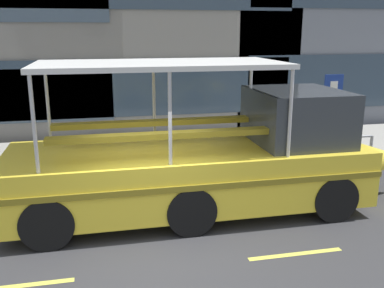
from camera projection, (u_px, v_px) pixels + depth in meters
ground_plane at (157, 242)px, 8.28m from camera, size 120.00×120.00×0.00m
sidewalk at (133, 157)px, 13.54m from camera, size 32.00×4.80×0.18m
curb_edge at (141, 184)px, 11.19m from camera, size 32.00×0.18×0.18m
lane_centreline at (165, 269)px, 7.34m from camera, size 25.80×0.12×0.01m
curb_guardrail at (167, 156)px, 11.51m from camera, size 12.38×0.09×0.79m
parking_sign at (332, 101)px, 12.95m from camera, size 0.60×0.12×2.51m
duck_tour_boat at (214, 161)px, 9.61m from camera, size 9.68×2.69×3.32m
pedestrian_near_bow at (294, 119)px, 13.51m from camera, size 0.33×0.46×1.78m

